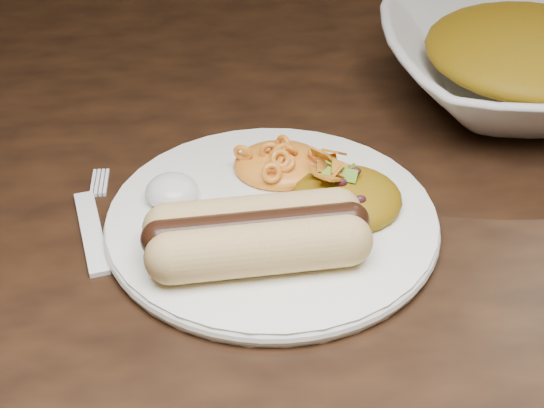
{
  "coord_description": "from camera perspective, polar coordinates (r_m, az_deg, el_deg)",
  "views": [
    {
      "loc": [
        -0.06,
        -0.62,
        1.14
      ],
      "look_at": [
        -0.02,
        -0.13,
        0.77
      ],
      "focal_mm": 55.0,
      "sensor_mm": 36.0,
      "label": 1
    }
  ],
  "objects": [
    {
      "name": "table",
      "position": [
        0.79,
        0.61,
        -1.2
      ],
      "size": [
        1.6,
        0.9,
        0.75
      ],
      "color": "#321D0F",
      "rests_on": "floor"
    },
    {
      "name": "sour_cream",
      "position": [
        0.63,
        -6.89,
        1.16
      ],
      "size": [
        0.05,
        0.05,
        0.02
      ],
      "primitive_type": "ellipsoid",
      "rotation": [
        0.0,
        0.0,
        0.35
      ],
      "color": "silver",
      "rests_on": "plate"
    },
    {
      "name": "fork",
      "position": [
        0.64,
        -12.25,
        -1.87
      ],
      "size": [
        0.05,
        0.15,
        0.0
      ],
      "primitive_type": "cube",
      "rotation": [
        0.0,
        0.0,
        0.22
      ],
      "color": "white",
      "rests_on": "table"
    },
    {
      "name": "plate",
      "position": [
        0.63,
        0.0,
        -1.21
      ],
      "size": [
        0.32,
        0.32,
        0.01
      ],
      "primitive_type": "cylinder",
      "rotation": [
        0.0,
        0.0,
        0.36
      ],
      "color": "white",
      "rests_on": "table"
    },
    {
      "name": "mac_and_cheese",
      "position": [
        0.66,
        0.55,
        3.43
      ],
      "size": [
        0.08,
        0.08,
        0.03
      ],
      "primitive_type": "ellipsoid",
      "rotation": [
        0.0,
        0.0,
        -0.13
      ],
      "color": "gold",
      "rests_on": "plate"
    },
    {
      "name": "hotdog",
      "position": [
        0.57,
        -1.06,
        -2.03
      ],
      "size": [
        0.13,
        0.08,
        0.04
      ],
      "rotation": [
        0.0,
        0.0,
        0.08
      ],
      "color": "#F4D58A",
      "rests_on": "plate"
    },
    {
      "name": "bowl_filling",
      "position": [
        0.81,
        17.32,
        10.16
      ],
      "size": [
        0.24,
        0.24,
        0.05
      ],
      "primitive_type": "ellipsoid",
      "rotation": [
        0.0,
        0.0,
        -0.27
      ],
      "color": "#9C2500",
      "rests_on": "serving_bowl"
    },
    {
      "name": "taco_salad",
      "position": [
        0.63,
        5.18,
        0.97
      ],
      "size": [
        0.08,
        0.08,
        0.04
      ],
      "rotation": [
        0.0,
        0.0,
        -0.27
      ],
      "color": "#9C2500",
      "rests_on": "plate"
    },
    {
      "name": "serving_bowl",
      "position": [
        0.82,
        17.11,
        9.11
      ],
      "size": [
        0.28,
        0.28,
        0.07
      ],
      "primitive_type": "imported",
      "rotation": [
        0.0,
        0.0,
        0.03
      ],
      "color": "silver",
      "rests_on": "table"
    }
  ]
}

